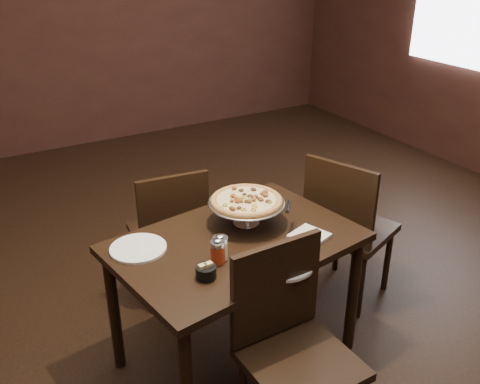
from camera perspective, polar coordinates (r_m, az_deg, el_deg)
room at (r=2.24m, az=2.15°, el=11.66°), size 6.04×7.04×2.84m
dining_table at (r=2.50m, az=-0.42°, el=-6.87°), size 1.20×0.89×0.69m
pizza_stand at (r=2.52m, az=0.69°, el=-0.95°), size 0.37×0.37×0.15m
parmesan_shaker at (r=2.29m, az=-2.12°, el=-5.92°), size 0.07×0.07×0.12m
pepper_flake_shaker at (r=2.27m, az=-2.38°, el=-6.32°), size 0.06×0.06×0.11m
packet_caddy at (r=2.19m, az=-3.66°, el=-8.47°), size 0.09×0.09×0.07m
napkin_stack at (r=2.49m, az=7.41°, el=-4.67°), size 0.19×0.19×0.02m
plate_left at (r=2.42m, az=-10.80°, el=-5.92°), size 0.25×0.25×0.01m
plate_near at (r=2.28m, az=4.59°, el=-7.59°), size 0.27×0.27×0.01m
serving_spatula at (r=2.48m, az=5.17°, el=-1.62°), size 0.15×0.15×0.02m
chair_far at (r=3.03m, az=-7.49°, el=-4.06°), size 0.43×0.43×0.83m
chair_near at (r=2.22m, az=5.46°, el=-15.63°), size 0.42×0.42×0.88m
chair_side at (r=3.04m, az=11.28°, el=-3.46°), size 0.54×0.54×0.90m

